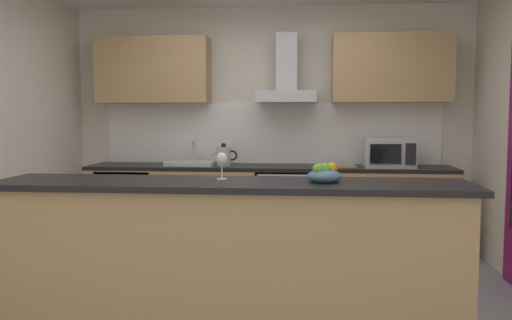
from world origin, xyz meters
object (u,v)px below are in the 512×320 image
object	(u,v)px
oven	(286,208)
fruit_bowl	(325,175)
microwave	(389,153)
sink	(192,163)
range_hood	(287,81)
wine_glass	(222,161)
refrigerator	(130,209)
kettle	(224,156)
chopping_board	(338,166)

from	to	relation	value
oven	fruit_bowl	distance (m)	2.24
microwave	sink	xyz separation A→B (m)	(-2.04, 0.04, -0.12)
range_hood	wine_glass	xyz separation A→B (m)	(-0.34, -2.19, -0.66)
refrigerator	fruit_bowl	xyz separation A→B (m)	(2.00, -2.13, 0.62)
oven	kettle	bearing A→B (deg)	-177.02
oven	sink	world-z (taller)	sink
oven	wine_glass	distance (m)	2.20
wine_glass	fruit_bowl	distance (m)	0.67
kettle	fruit_bowl	size ratio (longest dim) A/B	1.31
kettle	chopping_board	distance (m)	1.18
refrigerator	microwave	bearing A→B (deg)	-0.53
microwave	fruit_bowl	distance (m)	2.22
microwave	kettle	world-z (taller)	microwave
oven	sink	bearing A→B (deg)	179.37
sink	fruit_bowl	distance (m)	2.52
microwave	wine_glass	bearing A→B (deg)	-124.14
fruit_bowl	range_hood	bearing A→B (deg)	98.25
sink	kettle	world-z (taller)	sink
refrigerator	wine_glass	distance (m)	2.55
microwave	wine_glass	xyz separation A→B (m)	(-1.38, -2.04, 0.08)
chopping_board	range_hood	bearing A→B (deg)	163.96
fruit_bowl	chopping_board	world-z (taller)	fruit_bowl
wine_glass	chopping_board	distance (m)	2.23
kettle	sink	bearing A→B (deg)	172.75
refrigerator	chopping_board	distance (m)	2.25
refrigerator	wine_glass	bearing A→B (deg)	-57.17
wine_glass	oven	bearing A→B (deg)	80.69
sink	range_hood	world-z (taller)	range_hood
range_hood	fruit_bowl	distance (m)	2.40
refrigerator	sink	world-z (taller)	sink
kettle	chopping_board	size ratio (longest dim) A/B	0.85
oven	range_hood	xyz separation A→B (m)	(0.00, 0.13, 1.33)
fruit_bowl	chopping_board	distance (m)	2.12
fruit_bowl	oven	bearing A→B (deg)	98.74
oven	chopping_board	world-z (taller)	chopping_board
oven	refrigerator	xyz separation A→B (m)	(-1.67, -0.00, -0.03)
sink	refrigerator	bearing A→B (deg)	-178.83
sink	chopping_board	xyz separation A→B (m)	(1.53, -0.03, -0.02)
sink	kettle	bearing A→B (deg)	-7.25
sink	chopping_board	world-z (taller)	sink
kettle	fruit_bowl	bearing A→B (deg)	-65.09
microwave	range_hood	xyz separation A→B (m)	(-1.04, 0.16, 0.74)
refrigerator	range_hood	xyz separation A→B (m)	(1.67, 0.13, 1.36)
oven	sink	xyz separation A→B (m)	(-1.00, 0.01, 0.47)
wine_glass	fruit_bowl	world-z (taller)	wine_glass
sink	chopping_board	bearing A→B (deg)	-1.30
microwave	sink	bearing A→B (deg)	178.91
refrigerator	range_hood	size ratio (longest dim) A/B	1.18
oven	chopping_board	xyz separation A→B (m)	(0.53, -0.02, 0.45)
oven	microwave	xyz separation A→B (m)	(1.04, -0.03, 0.59)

